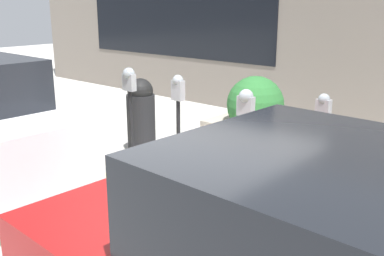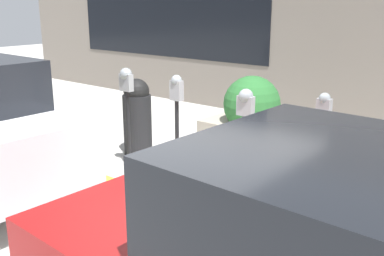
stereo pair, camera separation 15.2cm
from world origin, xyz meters
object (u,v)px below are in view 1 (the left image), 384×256
Objects in this scene: parking_meter_middle at (178,105)px; planter_box at (254,124)px; parking_meter_fourth at (130,92)px; trash_bin at (141,116)px; parking_meter_nearest at (320,143)px; parking_meter_second at (245,124)px.

planter_box is at bearing -98.65° from parking_meter_middle.
parking_meter_fourth reaches higher than planter_box.
parking_meter_fourth is 1.92m from planter_box.
planter_box is (-1.14, -1.45, -0.56)m from parking_meter_fourth.
parking_meter_middle reaches higher than trash_bin.
parking_meter_fourth reaches higher than parking_meter_nearest.
parking_meter_nearest is 1.00× the size of parking_meter_middle.
parking_meter_second is 2.34m from trash_bin.
trash_bin is (0.36, -0.53, -0.50)m from parking_meter_fourth.
parking_meter_nearest is 0.92m from parking_meter_second.
parking_meter_fourth is 1.05× the size of planter_box.
planter_box is at bearing -148.49° from trash_bin.
parking_meter_second is 0.95× the size of parking_meter_middle.
trash_bin is at bearing -11.70° from parking_meter_second.
trash_bin is at bearing 31.51° from planter_box.
parking_meter_fourth is (2.82, 0.07, 0.17)m from parking_meter_nearest.
parking_meter_fourth is at bearing 1.87° from parking_meter_second.
parking_meter_nearest is 1.05× the size of parking_meter_second.
parking_meter_second is at bearing 118.78° from planter_box.
parking_meter_nearest reaches higher than planter_box.
planter_box reaches higher than trash_bin.
parking_meter_nearest is 2.20m from planter_box.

